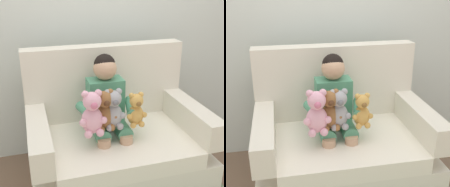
# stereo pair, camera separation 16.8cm
# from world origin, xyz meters

# --- Properties ---
(ground_plane) EXTENTS (8.00, 8.00, 0.00)m
(ground_plane) POSITION_xyz_m (0.00, 0.00, 0.00)
(ground_plane) COLOR brown
(back_wall) EXTENTS (6.00, 0.10, 2.60)m
(back_wall) POSITION_xyz_m (0.00, 0.71, 1.30)
(back_wall) COLOR silver
(back_wall) RESTS_ON ground
(armchair) EXTENTS (1.27, 0.85, 1.04)m
(armchair) POSITION_xyz_m (0.00, 0.05, 0.33)
(armchair) COLOR silver
(armchair) RESTS_ON ground
(seated_child) EXTENTS (0.45, 0.39, 0.82)m
(seated_child) POSITION_xyz_m (-0.06, 0.06, 0.66)
(seated_child) COLOR #4C9370
(seated_child) RESTS_ON armchair
(plush_honey) EXTENTS (0.15, 0.12, 0.25)m
(plush_honey) POSITION_xyz_m (0.10, -0.10, 0.67)
(plush_honey) COLOR gold
(plush_honey) RESTS_ON armchair
(plush_pink) EXTENTS (0.19, 0.15, 0.31)m
(plush_pink) POSITION_xyz_m (-0.22, -0.13, 0.70)
(plush_pink) COLOR #EAA8BC
(plush_pink) RESTS_ON armchair
(plush_grey) EXTENTS (0.17, 0.14, 0.29)m
(plush_grey) POSITION_xyz_m (-0.06, -0.09, 0.69)
(plush_grey) COLOR #9E9EA3
(plush_grey) RESTS_ON armchair
(plush_brown) EXTENTS (0.17, 0.14, 0.29)m
(plush_brown) POSITION_xyz_m (-0.12, -0.09, 0.69)
(plush_brown) COLOR brown
(plush_brown) RESTS_ON armchair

